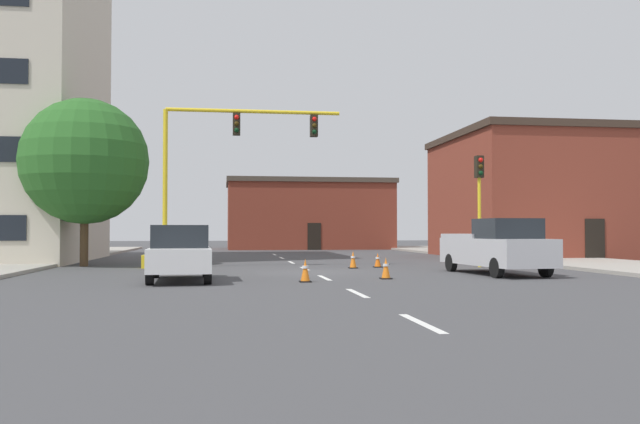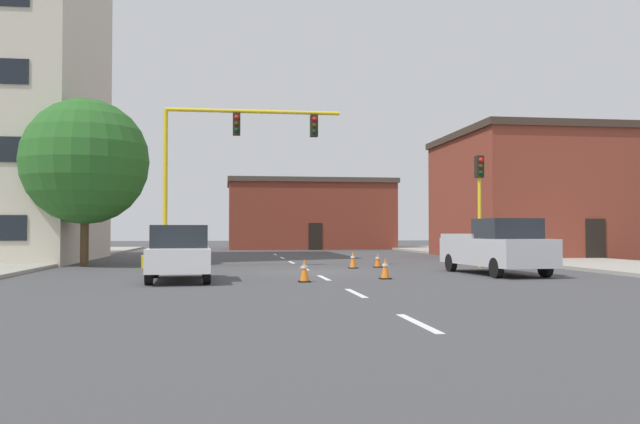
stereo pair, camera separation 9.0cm
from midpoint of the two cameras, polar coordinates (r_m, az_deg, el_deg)
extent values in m
plane|color=#424244|center=(25.31, -0.56, -5.15)|extent=(160.00, 160.00, 0.00)
cube|color=#9E998E|center=(34.60, -25.13, -3.93)|extent=(6.00, 56.00, 0.14)
cube|color=#9E998E|center=(37.06, 18.82, -3.83)|extent=(6.00, 56.00, 0.14)
cube|color=silver|center=(11.63, 8.58, -9.32)|extent=(0.16, 2.40, 0.01)
cube|color=silver|center=(16.94, 3.21, -6.90)|extent=(0.16, 2.40, 0.01)
cube|color=silver|center=(22.34, 0.45, -5.62)|extent=(0.16, 2.40, 0.01)
cube|color=silver|center=(27.78, -1.23, -4.83)|extent=(0.16, 2.40, 0.01)
cube|color=silver|center=(33.24, -2.36, -4.30)|extent=(0.16, 2.40, 0.01)
cube|color=silver|center=(38.71, -3.17, -3.91)|extent=(0.16, 2.40, 0.01)
cube|color=silver|center=(44.19, -3.77, -3.62)|extent=(0.16, 2.40, 0.01)
cube|color=brown|center=(58.92, -0.93, -0.42)|extent=(13.89, 8.73, 5.57)
cube|color=#4C4238|center=(59.06, -0.93, 2.48)|extent=(14.19, 9.03, 0.40)
cube|color=black|center=(54.55, -0.36, -2.09)|extent=(1.10, 0.06, 2.20)
cube|color=brown|center=(42.95, 18.69, 1.10)|extent=(11.30, 10.98, 7.05)
cube|color=#3D2D23|center=(43.28, 18.65, 6.03)|extent=(11.60, 11.28, 0.40)
cube|color=black|center=(38.06, 22.46, -2.18)|extent=(1.10, 0.06, 2.20)
cube|color=yellow|center=(29.21, -12.98, -4.10)|extent=(1.80, 1.20, 0.55)
cylinder|color=yellow|center=(29.25, -12.94, 2.52)|extent=(0.20, 0.20, 6.20)
cylinder|color=yellow|center=(29.55, -5.55, 8.50)|extent=(7.51, 0.16, 0.16)
cube|color=black|center=(29.44, -7.02, 7.42)|extent=(0.32, 0.36, 0.95)
sphere|color=red|center=(29.29, -7.02, 8.00)|extent=(0.20, 0.20, 0.20)
sphere|color=#38280A|center=(29.25, -7.02, 7.46)|extent=(0.20, 0.20, 0.20)
sphere|color=black|center=(29.21, -7.02, 6.92)|extent=(0.20, 0.20, 0.20)
cube|color=black|center=(29.69, -0.43, 7.33)|extent=(0.32, 0.36, 0.95)
sphere|color=red|center=(29.54, -0.38, 7.91)|extent=(0.20, 0.20, 0.20)
sphere|color=#38280A|center=(29.50, -0.38, 7.37)|extent=(0.20, 0.20, 0.20)
sphere|color=black|center=(29.46, -0.38, 6.84)|extent=(0.20, 0.20, 0.20)
cylinder|color=yellow|center=(29.63, 13.50, 0.05)|extent=(0.14, 0.14, 4.80)
cube|color=black|center=(29.75, 13.47, 3.76)|extent=(0.32, 0.36, 0.95)
sphere|color=red|center=(29.60, 13.60, 4.32)|extent=(0.20, 0.20, 0.20)
sphere|color=#38280A|center=(29.57, 13.61, 3.78)|extent=(0.20, 0.20, 0.20)
sphere|color=black|center=(29.55, 13.61, 3.24)|extent=(0.20, 0.20, 0.20)
cylinder|color=#4C3823|center=(31.27, -19.32, -2.05)|extent=(0.36, 0.36, 2.55)
sphere|color=#286023|center=(31.42, -19.26, 4.08)|extent=(5.55, 5.55, 5.55)
cube|color=#BCBCC1|center=(24.98, 14.76, -3.28)|extent=(2.41, 5.54, 0.95)
cube|color=#1E2328|center=(24.17, 15.73, -1.37)|extent=(1.97, 1.94, 0.70)
cube|color=#BCBCC1|center=(26.03, 13.55, -1.99)|extent=(2.21, 2.96, 0.16)
cylinder|color=black|center=(23.84, 18.73, -4.47)|extent=(0.27, 0.70, 0.68)
cylinder|color=black|center=(22.96, 14.87, -4.61)|extent=(0.27, 0.70, 0.68)
cylinder|color=black|center=(27.04, 14.68, -4.15)|extent=(0.27, 0.70, 0.68)
cylinder|color=black|center=(26.27, 11.18, -4.25)|extent=(0.27, 0.70, 0.68)
cube|color=white|center=(21.45, -11.75, -3.92)|extent=(2.04, 4.58, 0.70)
cube|color=#1E2328|center=(21.53, -11.73, -2.04)|extent=(1.80, 2.37, 0.70)
cylinder|color=black|center=(23.02, -13.73, -4.61)|extent=(0.25, 0.69, 0.68)
cylinder|color=black|center=(22.99, -9.61, -4.64)|extent=(0.25, 0.69, 0.68)
cylinder|color=black|center=(19.98, -14.23, -5.08)|extent=(0.25, 0.69, 0.68)
cylinder|color=black|center=(19.94, -9.47, -5.11)|extent=(0.25, 0.69, 0.68)
cube|color=black|center=(28.78, 5.03, -4.68)|extent=(0.36, 0.36, 0.04)
cone|color=orange|center=(28.77, 5.02, -4.06)|extent=(0.28, 0.28, 0.58)
cylinder|color=white|center=(28.77, 5.02, -3.92)|extent=(0.19, 0.19, 0.08)
cube|color=black|center=(28.00, 2.92, -4.77)|extent=(0.36, 0.36, 0.04)
cone|color=orange|center=(27.98, 2.91, -4.02)|extent=(0.28, 0.28, 0.69)
cylinder|color=white|center=(27.98, 2.91, -3.85)|extent=(0.19, 0.19, 0.08)
cube|color=black|center=(21.91, 5.69, -5.65)|extent=(0.36, 0.36, 0.04)
cone|color=orange|center=(21.89, 5.69, -4.72)|extent=(0.28, 0.28, 0.67)
cylinder|color=white|center=(21.88, 5.69, -4.51)|extent=(0.19, 0.19, 0.08)
cube|color=black|center=(20.52, -1.21, -5.93)|extent=(0.36, 0.36, 0.04)
cone|color=orange|center=(20.50, -1.21, -4.93)|extent=(0.28, 0.28, 0.68)
cylinder|color=white|center=(20.49, -1.21, -4.70)|extent=(0.19, 0.19, 0.08)
camera|label=1|loc=(0.04, -89.91, 0.00)|focal=37.62mm
camera|label=2|loc=(0.04, 90.09, 0.00)|focal=37.62mm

